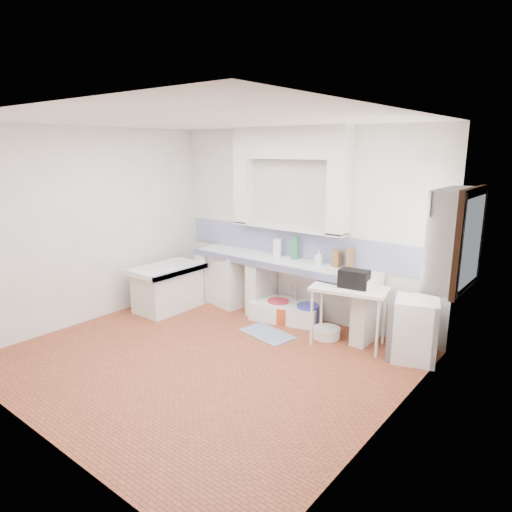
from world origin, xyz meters
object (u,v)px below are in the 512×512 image
Objects in this scene: sink at (287,312)px; side_table at (348,316)px; stove at (232,279)px; fridge at (415,330)px.

sink is 1.08× the size of side_table.
stove is at bearing 164.42° from sink.
fridge is (3.07, -0.16, -0.04)m from stove.
sink is 1.17m from side_table.
fridge is at bearing 7.31° from stove.
sink is (1.12, -0.04, -0.30)m from stove.
sink is at bearing 155.21° from side_table.
fridge reaches higher than side_table.
sink is 1.33× the size of fridge.
stove is 3.07m from fridge.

